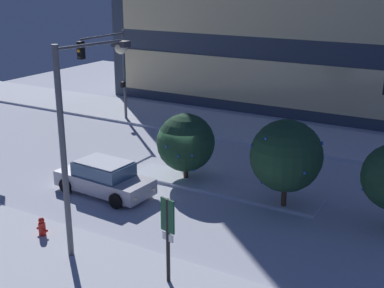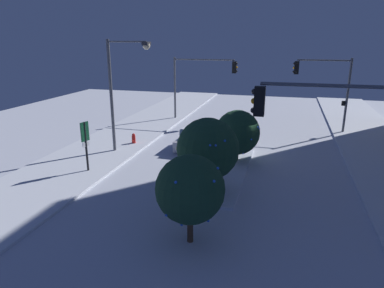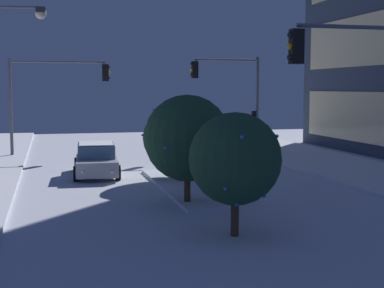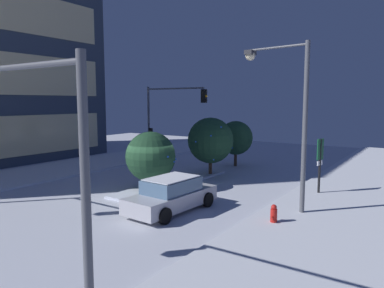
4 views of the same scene
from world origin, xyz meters
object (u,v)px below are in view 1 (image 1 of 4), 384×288
at_px(traffic_light_corner_far_left, 107,63).
at_px(parking_info_sign, 168,231).
at_px(street_lamp_arched, 82,118).
at_px(decorated_tree_left_of_median, 186,143).
at_px(decorated_tree_right_of_median, 286,156).
at_px(car_near, 104,178).
at_px(fire_hydrant, 42,228).

distance_m(traffic_light_corner_far_left, parking_info_sign, 18.66).
height_order(street_lamp_arched, decorated_tree_left_of_median, street_lamp_arched).
height_order(street_lamp_arched, decorated_tree_right_of_median, street_lamp_arched).
relative_size(car_near, traffic_light_corner_far_left, 0.79).
bearing_deg(decorated_tree_right_of_median, fire_hydrant, -134.11).
bearing_deg(traffic_light_corner_far_left, street_lamp_arched, 36.21).
bearing_deg(car_near, decorated_tree_left_of_median, 57.36).
height_order(street_lamp_arched, parking_info_sign, street_lamp_arched).
relative_size(traffic_light_corner_far_left, fire_hydrant, 7.00).
xyz_separation_m(street_lamp_arched, decorated_tree_right_of_median, (4.66, 6.53, -2.44)).
xyz_separation_m(traffic_light_corner_far_left, decorated_tree_right_of_median, (13.98, -6.19, -1.72)).
distance_m(car_near, traffic_light_corner_far_left, 11.39).
relative_size(car_near, decorated_tree_left_of_median, 1.45).
xyz_separation_m(traffic_light_corner_far_left, fire_hydrant, (7.33, -13.05, -3.61)).
bearing_deg(fire_hydrant, traffic_light_corner_far_left, 119.33).
relative_size(fire_hydrant, decorated_tree_left_of_median, 0.26).
distance_m(traffic_light_corner_far_left, decorated_tree_left_of_median, 10.70).
bearing_deg(decorated_tree_right_of_median, decorated_tree_left_of_median, 172.47).
xyz_separation_m(parking_info_sign, decorated_tree_right_of_median, (1.05, 7.09, 0.44)).
bearing_deg(street_lamp_arched, decorated_tree_left_of_median, 11.69).
xyz_separation_m(car_near, street_lamp_arched, (2.69, -4.07, 4.03)).
height_order(car_near, decorated_tree_left_of_median, decorated_tree_left_of_median).
height_order(car_near, parking_info_sign, parking_info_sign).
bearing_deg(parking_info_sign, decorated_tree_left_of_median, 42.15).
bearing_deg(street_lamp_arched, fire_hydrant, 107.81).
height_order(traffic_light_corner_far_left, parking_info_sign, traffic_light_corner_far_left).
height_order(traffic_light_corner_far_left, decorated_tree_right_of_median, traffic_light_corner_far_left).
distance_m(fire_hydrant, decorated_tree_left_of_median, 7.82).
bearing_deg(car_near, parking_info_sign, -32.90).
distance_m(traffic_light_corner_far_left, fire_hydrant, 15.40).
relative_size(car_near, decorated_tree_right_of_median, 1.23).
distance_m(car_near, decorated_tree_right_of_median, 7.91).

